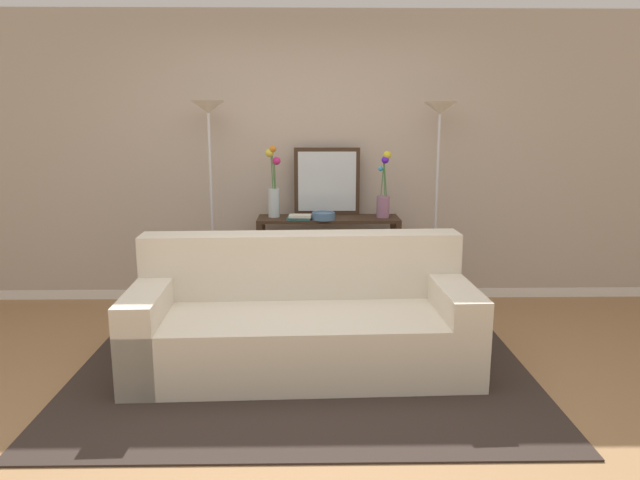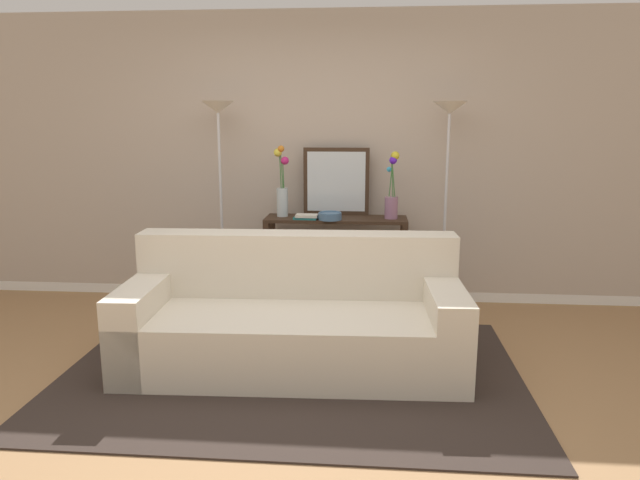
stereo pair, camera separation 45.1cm
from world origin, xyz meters
TOP-DOWN VIEW (x-y plane):
  - ground_plane at (0.00, 0.00)m, footprint 16.00×16.00m
  - back_wall at (0.00, 2.18)m, footprint 12.00×0.15m
  - area_rug at (0.03, 0.40)m, footprint 3.04×2.09m
  - couch at (0.03, 0.57)m, footprint 2.31×1.03m
  - console_table at (0.25, 1.82)m, footprint 1.24×0.37m
  - floor_lamp_left at (-0.77, 1.78)m, footprint 0.28×0.28m
  - floor_lamp_right at (1.18, 1.78)m, footprint 0.28×0.28m
  - wall_mirror at (0.24, 1.98)m, footprint 0.59×0.02m
  - vase_tall_flowers at (-0.23, 1.85)m, footprint 0.13×0.11m
  - vase_short_flowers at (0.73, 1.81)m, footprint 0.12×0.13m
  - fruit_bowl at (0.20, 1.71)m, footprint 0.20×0.20m
  - book_stack at (-0.00, 1.72)m, footprint 0.22×0.15m
  - book_row_under_console at (-0.04, 1.82)m, footprint 0.44×0.18m

SIDE VIEW (x-z plane):
  - ground_plane at x=0.00m, z-range -0.02..0.00m
  - area_rug at x=0.03m, z-range 0.00..0.01m
  - book_row_under_console at x=-0.04m, z-range -0.01..0.12m
  - couch at x=0.03m, z-range -0.13..0.75m
  - console_table at x=0.25m, z-range 0.15..0.98m
  - book_stack at x=0.00m, z-range 0.83..0.87m
  - fruit_bowl at x=0.20m, z-range 0.83..0.90m
  - vase_short_flowers at x=0.73m, z-range 0.73..1.32m
  - vase_tall_flowers at x=-0.23m, z-range 0.76..1.38m
  - wall_mirror at x=0.24m, z-range 0.83..1.43m
  - back_wall at x=0.00m, z-range 0.00..2.62m
  - floor_lamp_right at x=1.18m, z-range 0.52..2.34m
  - floor_lamp_left at x=-0.77m, z-range 0.52..2.35m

